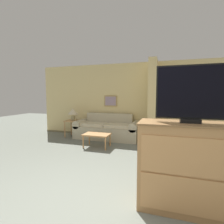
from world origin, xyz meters
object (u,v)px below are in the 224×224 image
table_lamp (73,112)px  bed (200,142)px  backpack (193,121)px  tv_dresser (188,167)px  coffee_table (97,135)px  couch (107,129)px  tv (191,94)px

table_lamp → bed: size_ratio=0.20×
backpack → tv_dresser: bearing=-98.5°
bed → backpack: bearing=131.0°
coffee_table → backpack: size_ratio=1.71×
couch → tv_dresser: tv_dresser is taller
table_lamp → coffee_table: bearing=-36.1°
couch → tv_dresser: size_ratio=1.75×
couch → tv_dresser: 3.93m
tv_dresser → coffee_table: bearing=134.7°
tv_dresser → backpack: (0.41, 2.73, 0.22)m
coffee_table → backpack: backpack is taller
couch → tv: (2.23, -3.23, 1.18)m
tv → tv_dresser: bearing=-90.0°
tv → backpack: (0.41, 2.73, -0.71)m
coffee_table → table_lamp: 1.71m
tv → table_lamp: bearing=137.9°
couch → backpack: size_ratio=5.06×
table_lamp → backpack: (3.89, -0.42, -0.10)m
table_lamp → backpack: bearing=-6.2°
table_lamp → bed: bearing=-8.5°
bed → backpack: 0.56m
couch → coffee_table: couch is taller
table_lamp → tv_dresser: (3.49, -3.15, -0.32)m
tv_dresser → table_lamp: bearing=137.9°
coffee_table → backpack: 2.67m
backpack → tv: bearing=-98.5°
coffee_table → tv: tv is taller
couch → tv: bearing=-55.4°
coffee_table → tv_dresser: size_ratio=0.59×
table_lamp → tv_dresser: size_ratio=0.33×
tv_dresser → tv: bearing=90.0°
table_lamp → bed: table_lamp is taller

